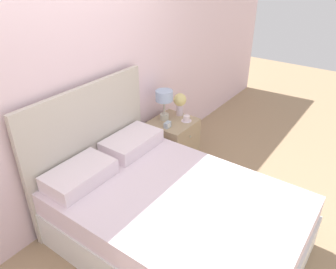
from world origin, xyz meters
TOP-DOWN VIEW (x-y plane):
  - ground_plane at (0.00, 0.00)m, footprint 12.00×12.00m
  - wall_back at (0.00, 0.07)m, footprint 8.00×0.06m
  - bed at (0.00, -0.95)m, footprint 1.45×2.06m
  - nightstand at (1.05, -0.26)m, footprint 0.50×0.50m
  - table_lamp at (1.03, -0.15)m, footprint 0.20×0.20m
  - flower_vase at (1.24, -0.23)m, footprint 0.15×0.15m
  - teacup at (1.15, -0.38)m, footprint 0.12×0.12m
  - alarm_clock at (0.89, -0.30)m, footprint 0.09×0.05m

SIDE VIEW (x-z plane):
  - ground_plane at x=0.00m, z-range 0.00..0.00m
  - nightstand at x=1.05m, z-range 0.00..0.58m
  - bed at x=0.00m, z-range -0.33..0.95m
  - teacup at x=1.15m, z-range 0.57..0.64m
  - alarm_clock at x=0.89m, z-range 0.58..0.64m
  - flower_vase at x=1.24m, z-range 0.61..0.89m
  - table_lamp at x=1.03m, z-range 0.66..1.02m
  - wall_back at x=0.00m, z-range 0.00..2.60m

